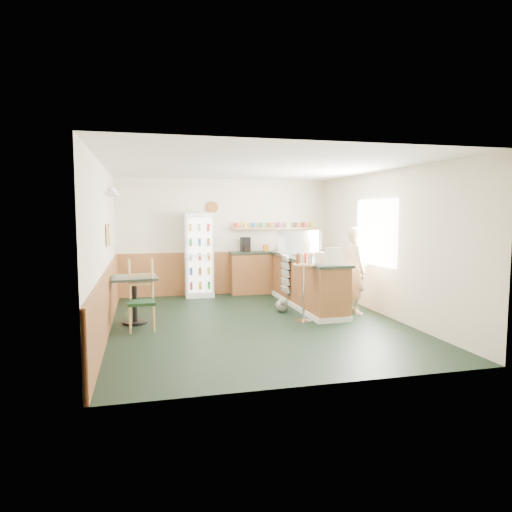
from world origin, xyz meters
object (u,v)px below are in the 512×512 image
object	(u,v)px
cafe_chair	(141,293)
drinks_fridge	(199,255)
display_case	(298,243)
shopkeeper	(356,270)
cash_register	(329,258)
cafe_table	(135,290)
condiment_stand	(304,278)

from	to	relation	value
cafe_chair	drinks_fridge	bearing A→B (deg)	64.41
display_case	shopkeeper	size ratio (longest dim) A/B	0.56
drinks_fridge	shopkeeper	size ratio (longest dim) A/B	1.16
cash_register	cafe_chair	distance (m)	3.32
cash_register	cafe_table	bearing A→B (deg)	162.54
cafe_table	cafe_chair	size ratio (longest dim) A/B	0.71
display_case	cafe_chair	world-z (taller)	display_case
display_case	cafe_table	bearing A→B (deg)	-160.74
cash_register	cafe_table	xyz separation A→B (m)	(-3.40, 0.51, -0.53)
condiment_stand	cafe_table	world-z (taller)	condiment_stand
drinks_fridge	condiment_stand	size ratio (longest dim) A/B	1.60
display_case	cash_register	world-z (taller)	display_case
cash_register	cafe_table	world-z (taller)	cash_register
condiment_stand	cafe_chair	size ratio (longest dim) A/B	1.03
shopkeeper	cash_register	bearing A→B (deg)	123.38
drinks_fridge	cash_register	xyz separation A→B (m)	(2.01, -2.82, 0.15)
cash_register	cafe_chair	world-z (taller)	cash_register
cafe_table	cafe_chair	bearing A→B (deg)	-73.95
display_case	cafe_table	world-z (taller)	display_case
condiment_stand	cafe_chair	distance (m)	2.79
cash_register	shopkeeper	size ratio (longest dim) A/B	0.23
cash_register	display_case	bearing A→B (deg)	81.07
cafe_chair	shopkeeper	bearing A→B (deg)	2.93
cash_register	condiment_stand	world-z (taller)	cash_register
cafe_chair	condiment_stand	bearing A→B (deg)	-3.80
drinks_fridge	cafe_chair	size ratio (longest dim) A/B	1.65
cash_register	shopkeeper	xyz separation A→B (m)	(0.70, 0.34, -0.29)
cash_register	shopkeeper	world-z (taller)	shopkeeper
cafe_table	cash_register	bearing A→B (deg)	-8.53
shopkeeper	display_case	bearing A→B (deg)	34.89
condiment_stand	shopkeeper	bearing A→B (deg)	18.34
display_case	cash_register	size ratio (longest dim) A/B	2.40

